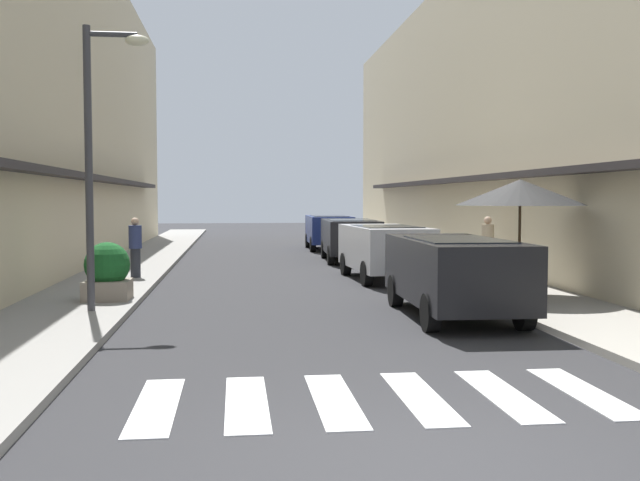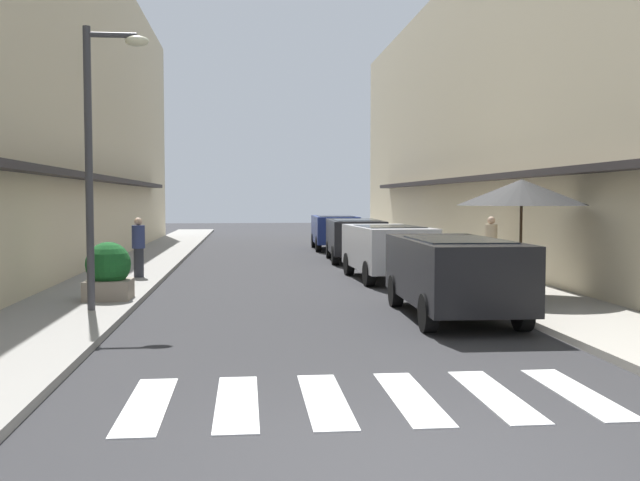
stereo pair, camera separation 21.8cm
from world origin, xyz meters
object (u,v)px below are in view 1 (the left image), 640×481
at_px(parked_car_distant, 329,228).
at_px(cafe_umbrella, 520,193).
at_px(pedestrian_walking_near, 135,246).
at_px(parked_car_near, 454,268).
at_px(planter_midblock, 107,272).
at_px(pedestrian_walking_far, 487,244).
at_px(parked_car_mid, 385,246).
at_px(parked_car_far, 350,235).
at_px(street_lamp, 99,137).

bearing_deg(parked_car_distant, cafe_umbrella, -83.01).
distance_m(parked_car_distant, pedestrian_walking_near, 13.32).
bearing_deg(parked_car_distant, parked_car_near, -90.00).
height_order(parked_car_near, planter_midblock, parked_car_near).
bearing_deg(pedestrian_walking_far, cafe_umbrella, -173.19).
height_order(planter_midblock, pedestrian_walking_far, pedestrian_walking_far).
bearing_deg(pedestrian_walking_far, parked_car_mid, 106.27).
relative_size(parked_car_far, planter_midblock, 3.60).
bearing_deg(parked_car_mid, pedestrian_walking_far, -1.54).
bearing_deg(street_lamp, pedestrian_walking_near, 91.48).
height_order(parked_car_mid, pedestrian_walking_near, pedestrian_walking_near).
height_order(parked_car_far, cafe_umbrella, cafe_umbrella).
xyz_separation_m(street_lamp, cafe_umbrella, (8.47, 1.04, -1.00)).
bearing_deg(cafe_umbrella, parked_car_far, 100.89).
distance_m(planter_midblock, pedestrian_walking_far, 10.24).
bearing_deg(planter_midblock, parked_car_near, -19.28).
distance_m(cafe_umbrella, pedestrian_walking_near, 9.92).
height_order(parked_car_far, planter_midblock, parked_car_far).
bearing_deg(parked_car_near, cafe_umbrella, 43.44).
height_order(parked_car_near, cafe_umbrella, cafe_umbrella).
distance_m(parked_car_mid, pedestrian_walking_near, 6.63).
height_order(parked_car_near, parked_car_mid, same).
relative_size(street_lamp, cafe_umbrella, 1.92).
bearing_deg(street_lamp, pedestrian_walking_far, 30.08).
distance_m(cafe_umbrella, planter_midblock, 8.77).
bearing_deg(parked_car_near, planter_midblock, 160.72).
bearing_deg(parked_car_far, planter_midblock, -123.62).
bearing_deg(pedestrian_walking_near, parked_car_mid, 130.76).
bearing_deg(parked_car_far, pedestrian_walking_near, -139.52).
bearing_deg(parked_car_mid, street_lamp, -139.79).
bearing_deg(parked_car_near, street_lamp, 172.53).
bearing_deg(planter_midblock, street_lamp, -84.37).
relative_size(street_lamp, planter_midblock, 4.40).
xyz_separation_m(street_lamp, pedestrian_walking_far, (9.31, 5.39, -2.37)).
relative_size(parked_car_near, planter_midblock, 3.74).
xyz_separation_m(parked_car_far, pedestrian_walking_far, (2.84, -6.02, 0.03)).
relative_size(parked_car_distant, cafe_umbrella, 1.53).
relative_size(parked_car_distant, pedestrian_walking_near, 2.65).
xyz_separation_m(parked_car_distant, pedestrian_walking_far, (2.84, -11.93, 0.03)).
xyz_separation_m(pedestrian_walking_near, pedestrian_walking_far, (9.46, -0.37, 0.01)).
xyz_separation_m(parked_car_far, cafe_umbrella, (2.00, -10.37, 1.40)).
bearing_deg(cafe_umbrella, parked_car_near, -136.56).
bearing_deg(pedestrian_walking_far, pedestrian_walking_near, 105.54).
xyz_separation_m(parked_car_mid, cafe_umbrella, (2.00, -4.43, 1.40)).
distance_m(parked_car_near, planter_midblock, 7.01).
xyz_separation_m(parked_car_distant, street_lamp, (-6.47, -17.33, 2.40)).
xyz_separation_m(parked_car_far, street_lamp, (-6.47, -11.42, 2.40)).
bearing_deg(pedestrian_walking_far, planter_midblock, 130.37).
bearing_deg(parked_car_distant, pedestrian_walking_near, -119.79).
relative_size(cafe_umbrella, pedestrian_walking_near, 1.73).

